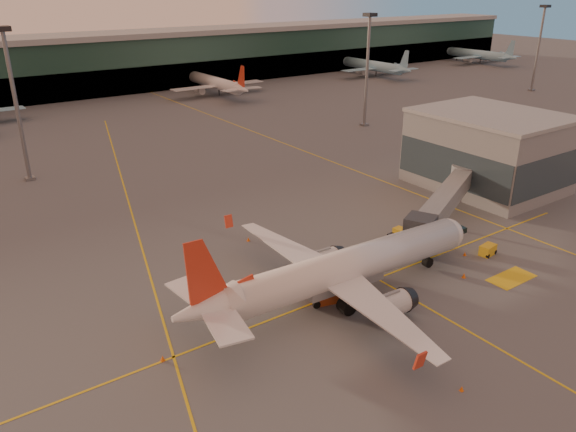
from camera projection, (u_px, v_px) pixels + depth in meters
ground at (375, 311)px, 59.15m from camera, size 600.00×600.00×0.00m
taxi_markings at (146, 201)px, 88.77m from camera, size 100.12×173.00×0.01m
terminal at (38, 68)px, 162.58m from camera, size 400.00×20.00×17.60m
gate_building at (488, 151)px, 92.53m from camera, size 18.40×22.40×12.60m
mast_west_near at (14, 94)px, 92.48m from camera, size 2.40×2.40×25.60m
mast_east_near at (368, 62)px, 129.36m from camera, size 2.40×2.40×25.60m
mast_east_far at (539, 42)px, 172.27m from camera, size 2.40×2.40×25.60m
distant_aircraft_row at (106, 108)px, 153.80m from camera, size 350.00×34.00×13.00m
main_airplane at (340, 270)px, 59.79m from camera, size 37.34×33.61×11.27m
jet_bridge at (448, 198)px, 79.12m from camera, size 25.76×14.62×5.67m
catering_truck at (325, 281)px, 60.18m from camera, size 5.85×3.65×4.22m
gpu_cart at (488, 250)px, 71.09m from camera, size 2.43×1.65×1.33m
pushback_tug at (400, 235)px, 75.12m from camera, size 3.46×2.12×1.70m
cone_nose at (465, 254)px, 70.99m from camera, size 0.41×0.41×0.52m
cone_tail at (163, 358)px, 51.29m from camera, size 0.44×0.44×0.56m
cone_wing_right at (462, 389)px, 47.54m from camera, size 0.38×0.38×0.48m
cone_wing_left at (248, 239)px, 74.98m from camera, size 0.44×0.44×0.55m
cone_fwd at (464, 276)px, 65.68m from camera, size 0.46×0.46×0.59m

